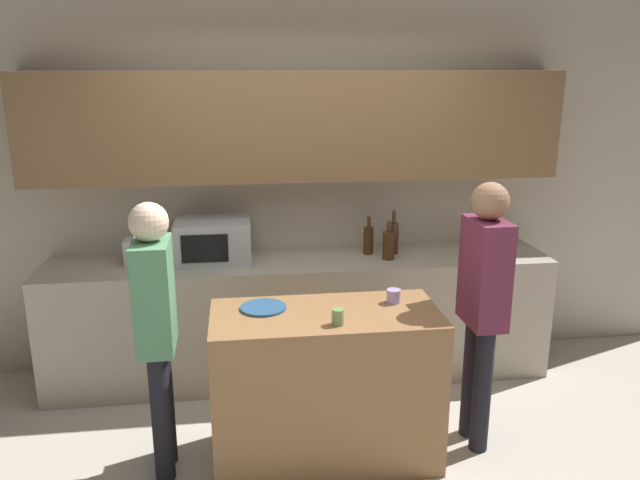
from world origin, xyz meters
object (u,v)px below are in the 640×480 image
person_left (483,295)px  plate_on_island (263,308)px  cup_0 (394,296)px  cup_1 (338,317)px  bottle_2 (393,237)px  bottle_0 (368,240)px  microwave (213,241)px  person_center (156,320)px  potted_plant (495,225)px  toaster (144,251)px  bottle_1 (388,245)px

person_left → plate_on_island: bearing=85.0°
cup_0 → cup_1: (-0.37, -0.27, 0.00)m
bottle_2 → plate_on_island: (-1.00, -1.00, -0.10)m
bottle_0 → microwave: bearing=-178.3°
plate_on_island → person_center: (-0.58, -0.11, 0.01)m
potted_plant → bottle_0: size_ratio=1.42×
cup_1 → potted_plant: bearing=42.3°
toaster → cup_0: toaster is taller
potted_plant → bottle_0: bearing=178.1°
person_center → plate_on_island: bearing=100.4°
microwave → plate_on_island: 1.04m
plate_on_island → person_center: 0.59m
person_center → toaster: bearing=-170.2°
microwave → person_center: size_ratio=0.33×
bottle_0 → bottle_2: size_ratio=0.87×
potted_plant → person_left: 1.18m
plate_on_island → potted_plant: bearing=29.1°
toaster → potted_plant: potted_plant is taller
cup_0 → person_left: size_ratio=0.05×
person_left → person_center: size_ratio=1.03×
bottle_0 → cup_1: bearing=-108.5°
bottle_1 → plate_on_island: bearing=-137.0°
microwave → bottle_0: size_ratio=1.86×
person_left → person_center: bearing=89.7°
bottle_1 → cup_0: (-0.17, -0.86, -0.05)m
microwave → bottle_2: bottle_2 is taller
person_left → bottle_2: bearing=12.2°
microwave → toaster: (-0.48, 0.00, -0.06)m
bottle_1 → cup_1: size_ratio=3.18×
toaster → bottle_2: bearing=0.7°
cup_1 → toaster: bearing=132.9°
potted_plant → person_center: person_center is taller
bottle_1 → person_center: 1.80m
bottle_2 → person_left: bearing=-76.2°
microwave → potted_plant: potted_plant is taller
bottle_1 → bottle_2: bearing=63.1°
toaster → bottle_2: (1.78, 0.02, 0.03)m
microwave → bottle_0: 1.12m
bottle_2 → microwave: bearing=-178.9°
toaster → bottle_2: 1.78m
bottle_0 → plate_on_island: 1.30m
cup_1 → person_left: person_left is taller
person_left → bottle_0: bearing=20.8°
potted_plant → cup_0: 1.41m
toaster → cup_1: size_ratio=2.97×
plate_on_island → cup_1: bearing=-35.5°
cup_0 → cup_1: size_ratio=0.93×
bottle_1 → cup_0: 0.88m
cup_1 → person_left: 0.90m
toaster → potted_plant: (2.55, 0.00, 0.11)m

